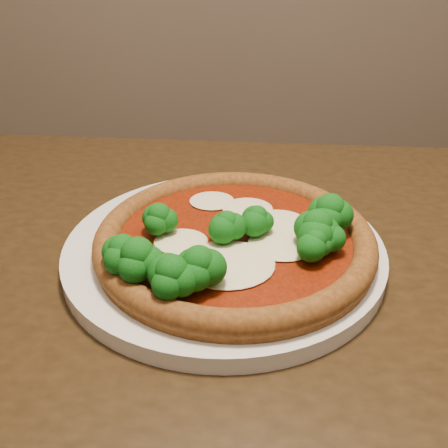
{
  "coord_description": "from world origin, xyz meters",
  "views": [
    {
      "loc": [
        -0.23,
        -0.28,
        1.05
      ],
      "look_at": [
        -0.23,
        0.16,
        0.79
      ],
      "focal_mm": 40.0,
      "sensor_mm": 36.0,
      "label": 1
    }
  ],
  "objects": [
    {
      "name": "pizza",
      "position": [
        -0.22,
        0.14,
        0.78
      ],
      "size": [
        0.29,
        0.29,
        0.06
      ],
      "rotation": [
        0.0,
        0.0,
        0.11
      ],
      "color": "brown",
      "rests_on": "plate"
    },
    {
      "name": "plate",
      "position": [
        -0.23,
        0.16,
        0.76
      ],
      "size": [
        0.34,
        0.34,
        0.02
      ],
      "primitive_type": "cylinder",
      "color": "silver",
      "rests_on": "dining_table"
    },
    {
      "name": "dining_table",
      "position": [
        -0.19,
        0.11,
        0.65
      ],
      "size": [
        1.18,
        0.87,
        0.75
      ],
      "rotation": [
        0.0,
        0.0,
        -0.09
      ],
      "color": "black",
      "rests_on": "floor"
    }
  ]
}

